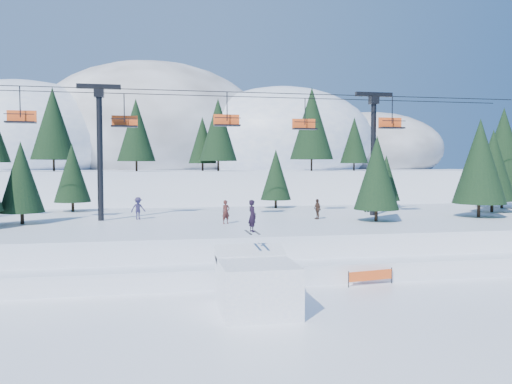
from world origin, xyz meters
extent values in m
plane|color=white|center=(0.00, 0.00, 0.00)|extent=(160.00, 160.00, 0.00)
cube|color=white|center=(0.00, 18.00, 1.25)|extent=(70.00, 22.00, 2.50)
cube|color=white|center=(0.00, 8.00, 0.55)|extent=(70.00, 6.00, 1.10)
cube|color=white|center=(0.00, 68.00, 3.00)|extent=(110.00, 60.00, 6.00)
ellipsoid|color=white|center=(-28.00, 72.00, 11.45)|extent=(36.00, 32.40, 19.80)
ellipsoid|color=#605B59|center=(-6.00, 78.00, 13.26)|extent=(44.00, 39.60, 26.40)
ellipsoid|color=white|center=(18.00, 70.00, 11.42)|extent=(34.00, 30.60, 19.72)
ellipsoid|color=#605B59|center=(38.00, 76.00, 10.12)|extent=(30.00, 27.00, 15.00)
cylinder|color=black|center=(-7.38, 40.64, 6.61)|extent=(0.26, 0.26, 1.23)
cone|color=black|center=(-7.38, 40.64, 10.99)|extent=(4.55, 4.55, 7.53)
cylinder|color=black|center=(2.65, 41.60, 6.64)|extent=(0.26, 0.26, 1.28)
cone|color=black|center=(2.65, 41.60, 11.22)|extent=(4.76, 4.76, 7.88)
cylinder|color=black|center=(14.93, 41.64, 6.76)|extent=(0.26, 0.26, 1.52)
cone|color=black|center=(14.93, 41.64, 12.20)|extent=(5.66, 5.66, 9.36)
cylinder|color=black|center=(-17.14, 42.26, 6.71)|extent=(0.26, 0.26, 1.41)
cone|color=black|center=(-17.14, 42.26, 11.74)|extent=(5.24, 5.24, 8.67)
cylinder|color=black|center=(21.72, 43.85, 6.51)|extent=(0.26, 0.26, 1.03)
cone|color=black|center=(21.72, 43.85, 10.19)|extent=(3.82, 3.82, 6.32)
cylinder|color=black|center=(0.90, 44.38, 6.50)|extent=(0.26, 0.26, 0.99)
cone|color=black|center=(0.90, 44.38, 10.04)|extent=(3.68, 3.68, 6.09)
cube|color=white|center=(-0.23, 0.95, 1.14)|extent=(3.38, 4.18, 2.29)
cube|color=white|center=(-0.23, 2.73, 2.34)|extent=(3.38, 1.46, 0.81)
imported|color=black|center=(-0.13, 2.55, 4.22)|extent=(0.51, 0.65, 1.57)
cube|color=black|center=(-0.33, 2.55, 3.42)|extent=(0.11, 1.65, 0.03)
cube|color=black|center=(0.07, 2.55, 3.42)|extent=(0.11, 1.65, 0.03)
cylinder|color=black|center=(-9.00, 18.00, 7.50)|extent=(0.44, 0.44, 10.00)
cube|color=black|center=(-9.00, 18.00, 12.60)|extent=(3.20, 0.35, 0.35)
cube|color=black|center=(-9.00, 18.00, 12.15)|extent=(0.70, 0.70, 0.70)
cylinder|color=black|center=(13.00, 18.00, 7.50)|extent=(0.44, 0.44, 10.00)
cube|color=black|center=(13.00, 18.00, 12.60)|extent=(3.20, 0.35, 0.35)
cube|color=black|center=(13.00, 18.00, 12.15)|extent=(0.70, 0.70, 0.70)
cylinder|color=black|center=(2.00, 16.80, 12.30)|extent=(46.00, 0.06, 0.06)
cylinder|color=black|center=(2.00, 19.20, 12.30)|extent=(46.00, 0.06, 0.06)
cylinder|color=black|center=(-14.25, 16.80, 11.20)|extent=(0.08, 0.08, 2.20)
cube|color=black|center=(-14.25, 16.80, 9.75)|extent=(2.00, 0.75, 0.12)
cube|color=#F9551C|center=(-14.25, 17.18, 10.20)|extent=(2.00, 0.10, 0.85)
cylinder|color=black|center=(-14.25, 16.45, 10.30)|extent=(2.00, 0.06, 0.06)
cylinder|color=black|center=(-7.26, 19.20, 11.20)|extent=(0.08, 0.08, 2.20)
cube|color=black|center=(-7.26, 19.20, 9.75)|extent=(2.00, 0.75, 0.12)
cube|color=#F9551C|center=(-7.26, 19.58, 10.20)|extent=(2.00, 0.10, 0.85)
cylinder|color=black|center=(-7.26, 18.85, 10.30)|extent=(2.00, 0.06, 0.06)
cylinder|color=black|center=(0.52, 16.80, 11.20)|extent=(0.08, 0.08, 2.20)
cube|color=black|center=(0.52, 16.80, 9.75)|extent=(2.00, 0.75, 0.12)
cube|color=#F9551C|center=(0.52, 17.18, 10.20)|extent=(2.00, 0.10, 0.85)
cylinder|color=black|center=(0.52, 16.45, 10.30)|extent=(2.00, 0.06, 0.06)
cylinder|color=black|center=(7.41, 19.20, 11.20)|extent=(0.08, 0.08, 2.20)
cube|color=black|center=(7.41, 19.20, 9.75)|extent=(2.00, 0.75, 0.12)
cube|color=#F9551C|center=(7.41, 19.58, 10.20)|extent=(2.00, 0.10, 0.85)
cylinder|color=black|center=(7.41, 18.85, 10.30)|extent=(2.00, 0.06, 0.06)
cylinder|color=black|center=(14.08, 16.80, 11.20)|extent=(0.08, 0.08, 2.20)
cube|color=black|center=(14.08, 16.80, 9.75)|extent=(2.00, 0.75, 0.12)
cube|color=#F9551C|center=(14.08, 17.18, 10.20)|extent=(2.00, 0.10, 0.85)
cylinder|color=black|center=(14.08, 16.45, 10.30)|extent=(2.00, 0.06, 0.06)
cylinder|color=black|center=(20.80, 14.90, 3.06)|extent=(0.26, 0.26, 1.12)
cone|color=black|center=(20.80, 14.90, 7.04)|extent=(4.14, 4.14, 6.85)
cylinder|color=black|center=(24.75, 18.66, 3.02)|extent=(0.26, 0.26, 1.04)
cone|color=black|center=(24.75, 18.66, 6.72)|extent=(3.85, 3.85, 6.37)
cylinder|color=black|center=(28.63, 22.47, 3.19)|extent=(0.26, 0.26, 1.38)
cone|color=black|center=(28.63, 22.47, 8.14)|extent=(5.14, 5.14, 8.50)
cylinder|color=black|center=(17.43, 24.79, 2.87)|extent=(0.26, 0.26, 0.73)
cone|color=black|center=(17.43, 24.79, 5.48)|extent=(2.72, 2.72, 4.49)
cylinder|color=black|center=(-12.42, 26.38, 2.94)|extent=(0.26, 0.26, 0.87)
cone|color=black|center=(-12.42, 26.38, 6.04)|extent=(3.23, 3.23, 5.35)
cylinder|color=black|center=(6.67, 26.76, 2.91)|extent=(0.26, 0.26, 0.81)
cone|color=black|center=(6.67, 26.76, 5.81)|extent=(3.02, 3.02, 4.99)
cylinder|color=black|center=(-14.29, 16.79, 2.91)|extent=(0.26, 0.26, 0.83)
cone|color=black|center=(-14.29, 16.79, 5.87)|extent=(3.08, 3.08, 5.09)
cylinder|color=black|center=(11.35, 13.62, 2.95)|extent=(0.26, 0.26, 0.90)
cone|color=black|center=(11.35, 13.62, 6.16)|extent=(3.34, 3.34, 5.52)
imported|color=#3D291F|center=(7.48, 15.92, 3.29)|extent=(0.57, 0.99, 1.58)
imported|color=#47201D|center=(0.07, 14.16, 3.35)|extent=(0.73, 0.62, 1.70)
imported|color=#1C3622|center=(13.76, 20.95, 3.24)|extent=(0.86, 0.83, 1.49)
imported|color=#2D274A|center=(-6.26, 18.31, 3.37)|extent=(1.27, 0.96, 1.73)
cylinder|color=black|center=(5.55, 4.31, 0.45)|extent=(0.06, 0.06, 0.90)
cylinder|color=black|center=(8.31, 4.78, 0.45)|extent=(0.06, 0.06, 0.90)
cube|color=#F9551C|center=(6.93, 4.54, 0.55)|extent=(2.77, 0.51, 0.55)
cylinder|color=black|center=(8.55, 5.85, 0.45)|extent=(0.06, 0.06, 0.90)
cylinder|color=black|center=(11.30, 6.38, 0.45)|extent=(0.06, 0.06, 0.90)
cube|color=#F9551C|center=(9.93, 6.12, 0.55)|extent=(2.76, 0.56, 0.55)
camera|label=1|loc=(-4.49, -21.25, 6.65)|focal=35.00mm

